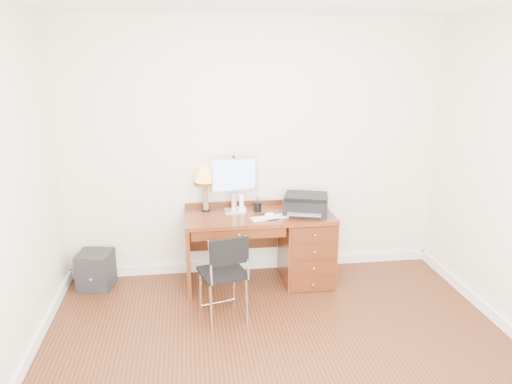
{
  "coord_description": "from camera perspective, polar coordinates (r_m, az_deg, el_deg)",
  "views": [
    {
      "loc": [
        -0.69,
        -3.36,
        2.36
      ],
      "look_at": [
        -0.06,
        1.2,
        1.05
      ],
      "focal_mm": 35.0,
      "sensor_mm": 36.0,
      "label": 1
    }
  ],
  "objects": [
    {
      "name": "desk",
      "position": [
        5.25,
        3.87,
        -5.87
      ],
      "size": [
        1.5,
        0.67,
        0.75
      ],
      "color": "maroon",
      "rests_on": "ground"
    },
    {
      "name": "keyboard",
      "position": [
        4.96,
        1.61,
        -2.92
      ],
      "size": [
        0.41,
        0.2,
        0.01
      ],
      "primitive_type": "cube",
      "rotation": [
        0.0,
        0.0,
        0.25
      ],
      "color": "white",
      "rests_on": "desk"
    },
    {
      "name": "pen_cup",
      "position": [
        5.15,
        0.16,
        -1.7
      ],
      "size": [
        0.08,
        0.08,
        0.1
      ],
      "primitive_type": "cylinder",
      "color": "black",
      "rests_on": "desk"
    },
    {
      "name": "equipment_box",
      "position": [
        5.42,
        -17.82,
        -8.48
      ],
      "size": [
        0.37,
        0.37,
        0.38
      ],
      "primitive_type": "cube",
      "rotation": [
        0.0,
        0.0,
        -0.16
      ],
      "color": "black",
      "rests_on": "ground"
    },
    {
      "name": "phone",
      "position": [
        5.17,
        -1.68,
        -1.59
      ],
      "size": [
        0.09,
        0.09,
        0.17
      ],
      "rotation": [
        0.0,
        0.0,
        0.06
      ],
      "color": "white",
      "rests_on": "desk"
    },
    {
      "name": "mouse_pad",
      "position": [
        4.99,
        1.57,
        -2.72
      ],
      "size": [
        0.23,
        0.23,
        0.05
      ],
      "color": "black",
      "rests_on": "desk"
    },
    {
      "name": "printer",
      "position": [
        5.1,
        5.72,
        -1.37
      ],
      "size": [
        0.52,
        0.46,
        0.2
      ],
      "rotation": [
        0.0,
        0.0,
        -0.3
      ],
      "color": "black",
      "rests_on": "desk"
    },
    {
      "name": "room_shell",
      "position": [
        4.66,
        1.74,
        -13.75
      ],
      "size": [
        4.0,
        4.0,
        4.0
      ],
      "color": "silver",
      "rests_on": "ground"
    },
    {
      "name": "ground",
      "position": [
        4.17,
        3.24,
        -18.6
      ],
      "size": [
        4.0,
        4.0,
        0.0
      ],
      "primitive_type": "plane",
      "color": "#3E1D0E",
      "rests_on": "ground"
    },
    {
      "name": "leg_lamp",
      "position": [
        5.11,
        -5.84,
        1.59
      ],
      "size": [
        0.23,
        0.23,
        0.48
      ],
      "color": "black",
      "rests_on": "desk"
    },
    {
      "name": "monitor",
      "position": [
        5.1,
        -2.47,
        1.65
      ],
      "size": [
        0.48,
        0.2,
        0.56
      ],
      "rotation": [
        0.0,
        0.0,
        0.21
      ],
      "color": "silver",
      "rests_on": "desk"
    },
    {
      "name": "chair",
      "position": [
        4.45,
        -3.77,
        -8.78
      ],
      "size": [
        0.47,
        0.48,
        0.83
      ],
      "rotation": [
        0.0,
        0.0,
        0.25
      ],
      "color": "black",
      "rests_on": "ground"
    }
  ]
}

